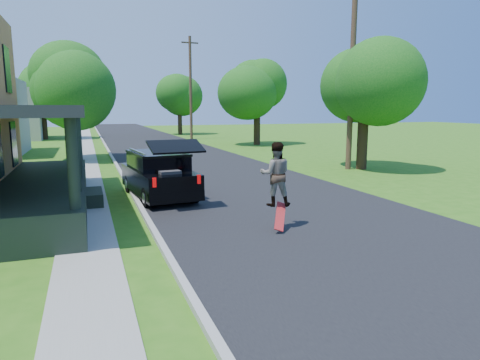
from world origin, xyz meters
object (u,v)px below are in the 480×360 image
object	(u,v)px
utility_pole_near	(352,62)
black_suv	(159,174)
skateboarder	(276,174)
tree_right_near	(365,70)

from	to	relation	value
utility_pole_near	black_suv	bearing A→B (deg)	-140.02
skateboarder	tree_right_near	xyz separation A→B (m)	(8.61, 8.45, 3.50)
tree_right_near	utility_pole_near	size ratio (longest dim) A/B	0.72
black_suv	skateboarder	bearing A→B (deg)	-71.63
black_suv	skateboarder	size ratio (longest dim) A/B	2.85
black_suv	utility_pole_near	distance (m)	11.78
tree_right_near	utility_pole_near	xyz separation A→B (m)	(-0.61, 0.18, 0.41)
tree_right_near	utility_pole_near	world-z (taller)	utility_pole_near
black_suv	utility_pole_near	size ratio (longest dim) A/B	0.45
skateboarder	tree_right_near	bearing A→B (deg)	-116.64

